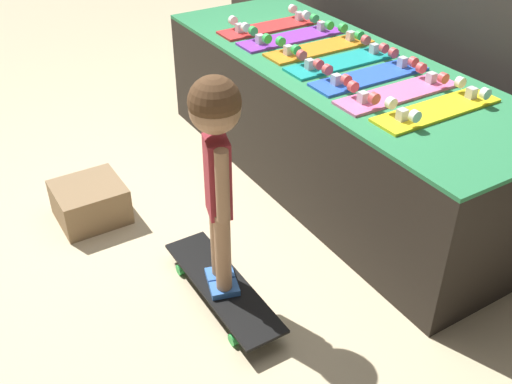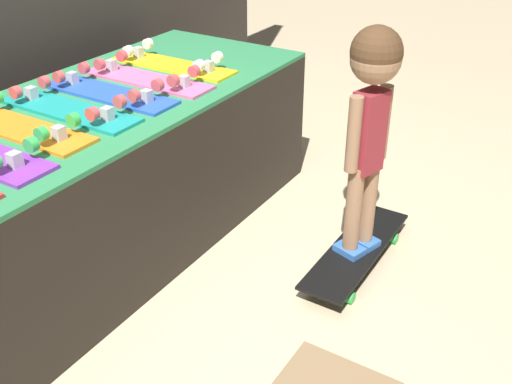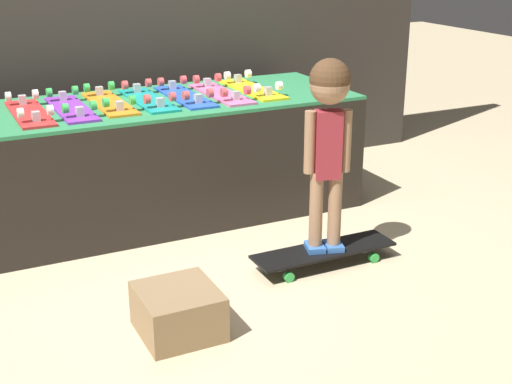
% 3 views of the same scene
% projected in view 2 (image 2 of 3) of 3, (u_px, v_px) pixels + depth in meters
% --- Properties ---
extents(ground_plane, '(16.00, 16.00, 0.00)m').
position_uv_depth(ground_plane, '(182.00, 293.00, 2.55)').
color(ground_plane, beige).
extents(display_rack, '(2.47, 0.88, 0.71)m').
position_uv_depth(display_rack, '(82.00, 188.00, 2.62)').
color(display_rack, black).
rests_on(display_rack, ground_plane).
extents(skateboard_orange_on_rack, '(0.18, 0.66, 0.09)m').
position_uv_depth(skateboard_orange_on_rack, '(20.00, 126.00, 2.27)').
color(skateboard_orange_on_rack, orange).
rests_on(skateboard_orange_on_rack, display_rack).
extents(skateboard_teal_on_rack, '(0.18, 0.66, 0.09)m').
position_uv_depth(skateboard_teal_on_rack, '(69.00, 108.00, 2.43)').
color(skateboard_teal_on_rack, teal).
rests_on(skateboard_teal_on_rack, display_rack).
extents(skateboard_blue_on_rack, '(0.18, 0.66, 0.09)m').
position_uv_depth(skateboard_blue_on_rack, '(109.00, 91.00, 2.60)').
color(skateboard_blue_on_rack, blue).
rests_on(skateboard_blue_on_rack, display_rack).
extents(skateboard_pink_on_rack, '(0.18, 0.66, 0.09)m').
position_uv_depth(skateboard_pink_on_rack, '(147.00, 77.00, 2.75)').
color(skateboard_pink_on_rack, pink).
rests_on(skateboard_pink_on_rack, display_rack).
extents(skateboard_yellow_on_rack, '(0.18, 0.66, 0.09)m').
position_uv_depth(skateboard_yellow_on_rack, '(173.00, 63.00, 2.93)').
color(skateboard_yellow_on_rack, yellow).
rests_on(skateboard_yellow_on_rack, display_rack).
extents(skateboard_on_floor, '(0.78, 0.21, 0.09)m').
position_uv_depth(skateboard_on_floor, '(356.00, 251.00, 2.69)').
color(skateboard_on_floor, black).
rests_on(skateboard_on_floor, ground_plane).
extents(child, '(0.23, 0.20, 0.99)m').
position_uv_depth(child, '(371.00, 102.00, 2.34)').
color(child, '#3870C6').
rests_on(child, skateboard_on_floor).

